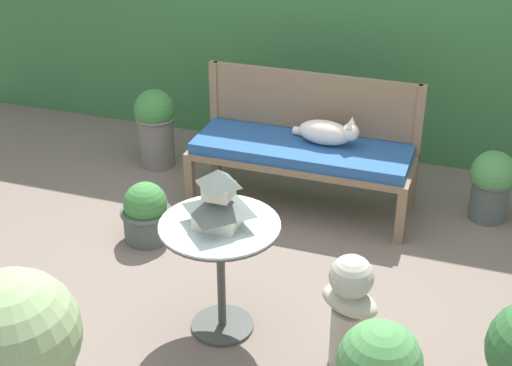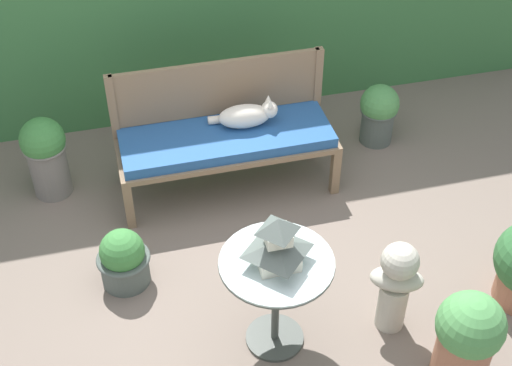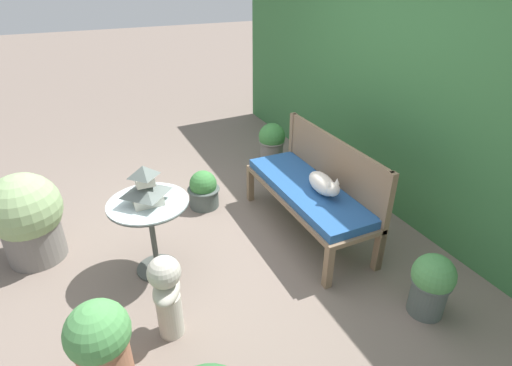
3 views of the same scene
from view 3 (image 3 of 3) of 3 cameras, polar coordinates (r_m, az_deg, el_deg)
ground at (r=3.66m, az=-6.79°, el=-9.20°), size 30.00×30.00×0.00m
foliage_hedge_back at (r=4.35m, az=23.04°, el=11.02°), size 6.40×0.83×2.16m
garden_bench at (r=3.67m, az=7.34°, el=-1.40°), size 1.53×0.55×0.48m
bench_backrest at (r=3.69m, az=10.91°, el=2.60°), size 1.53×0.06×0.90m
cat at (r=3.51m, az=9.62°, el=-0.14°), size 0.48×0.21×0.21m
patio_table at (r=3.22m, az=-14.88°, el=-4.79°), size 0.62×0.62×0.66m
pagoda_birdhouse at (r=3.08m, az=-15.50°, el=-0.53°), size 0.29×0.29×0.31m
garden_bust at (r=2.76m, az=-12.62°, el=-15.00°), size 0.35×0.28×0.64m
potted_plant_patio_mid at (r=2.60m, az=-21.27°, el=-20.70°), size 0.37×0.37×0.62m
potted_plant_bench_left at (r=3.15m, az=23.76°, el=-13.00°), size 0.30×0.30×0.50m
potted_plant_table_far at (r=4.17m, az=-7.50°, el=-1.01°), size 0.34×0.34×0.40m
potted_plant_bench_right at (r=4.78m, az=2.26°, el=5.29°), size 0.31×0.31×0.62m
potted_plant_path_edge at (r=3.81m, az=-29.86°, el=-4.25°), size 0.58×0.58×0.79m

